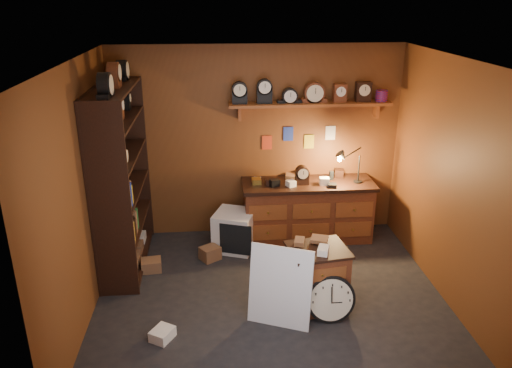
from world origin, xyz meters
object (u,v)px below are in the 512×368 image
at_px(low_cabinet, 317,275).
at_px(big_round_clock, 331,299).
at_px(workbench, 307,207).
at_px(shelving_unit, 118,172).

height_order(low_cabinet, big_round_clock, low_cabinet).
bearing_deg(low_cabinet, workbench, 74.84).
xyz_separation_m(low_cabinet, big_round_clock, (0.10, -0.28, -0.13)).
height_order(workbench, low_cabinet, workbench).
relative_size(low_cabinet, big_round_clock, 1.53).
relative_size(shelving_unit, low_cabinet, 3.16).
xyz_separation_m(shelving_unit, workbench, (2.48, 0.49, -0.78)).
height_order(workbench, big_round_clock, workbench).
distance_m(shelving_unit, low_cabinet, 2.71).
xyz_separation_m(shelving_unit, low_cabinet, (2.28, -1.18, -0.86)).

